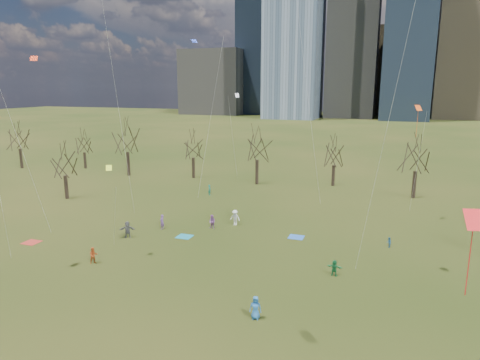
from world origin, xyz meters
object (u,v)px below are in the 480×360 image
(blanket_crimson, at_px, (31,242))
(person_0, at_px, (255,308))
(blanket_teal, at_px, (184,237))
(person_2, at_px, (94,255))
(blanket_navy, at_px, (296,237))

(blanket_crimson, xyz_separation_m, person_0, (26.33, -6.39, 0.82))
(blanket_teal, height_order, person_2, person_2)
(blanket_navy, distance_m, blanket_crimson, 27.66)
(blanket_teal, height_order, blanket_crimson, same)
(blanket_navy, bearing_deg, blanket_teal, -161.18)
(person_2, bearing_deg, blanket_teal, 10.14)
(person_0, bearing_deg, person_2, 155.04)
(blanket_teal, relative_size, person_0, 0.95)
(blanket_navy, bearing_deg, person_0, -87.21)
(blanket_navy, bearing_deg, person_2, -140.84)
(blanket_teal, xyz_separation_m, blanket_navy, (11.35, 3.87, 0.00))
(person_0, distance_m, person_2, 17.28)
(blanket_teal, xyz_separation_m, blanket_crimson, (-14.14, -6.87, 0.00))
(blanket_teal, relative_size, blanket_navy, 1.00)
(blanket_teal, height_order, blanket_navy, same)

